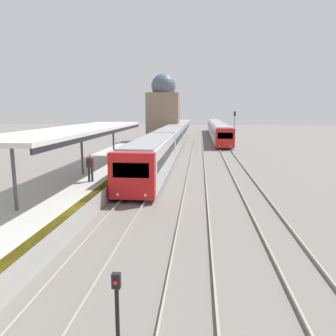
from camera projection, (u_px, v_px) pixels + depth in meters
platform_canopy at (81, 129)px, 21.89m from camera, size 4.00×20.61×3.17m
person_on_platform at (90, 166)px, 19.88m from camera, size 0.40×0.40×1.66m
train_near at (174, 135)px, 48.33m from camera, size 2.68×61.13×3.07m
train_far at (217, 129)px, 64.88m from camera, size 2.61×43.45×2.99m
signal_post_near at (117, 298)px, 7.53m from camera, size 0.20×0.21×1.66m
signal_mast_far at (234, 124)px, 50.30m from camera, size 0.28×0.29×5.11m
distant_domed_building at (164, 110)px, 55.61m from camera, size 5.35×5.35×11.33m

